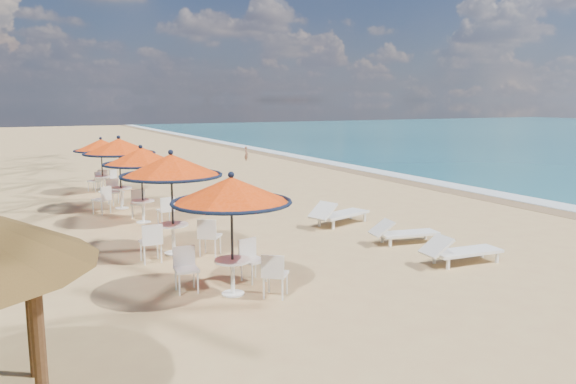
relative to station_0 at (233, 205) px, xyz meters
name	(u,v)px	position (x,y,z in m)	size (l,w,h in m)	color
ground	(419,262)	(4.76, 0.02, -1.81)	(160.00, 160.00, 0.00)	tan
foam_strip	(434,183)	(14.06, 10.02, -1.81)	(1.20, 140.00, 0.04)	white
wetsand_band	(419,184)	(13.16, 10.02, -1.81)	(1.40, 140.00, 0.02)	olive
station_0	(233,205)	(0.00, 0.00, 0.00)	(2.37, 2.37, 2.47)	black
station_1	(172,175)	(-0.25, 3.40, 0.20)	(2.53, 2.53, 2.63)	black
station_2	(142,163)	(-0.07, 7.49, 0.08)	(2.37, 2.37, 2.47)	black
station_3	(118,153)	(-0.31, 10.20, 0.19)	(2.51, 2.51, 2.62)	black
station_4	(102,152)	(-0.23, 14.35, -0.11)	(2.23, 2.23, 2.33)	black
lounger_near	(459,250)	(5.48, -0.51, -1.47)	(2.07, 0.80, 0.72)	white
lounger_mid	(402,232)	(5.52, 1.65, -1.49)	(1.96, 0.92, 0.68)	white
lounger_far	(338,213)	(5.19, 4.38, -1.44)	(2.31, 1.34, 0.79)	white
person	(246,153)	(9.94, 22.93, -1.32)	(0.35, 0.23, 0.97)	#94614B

